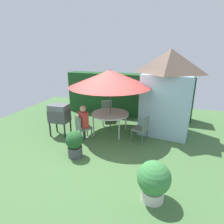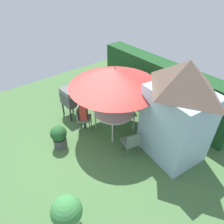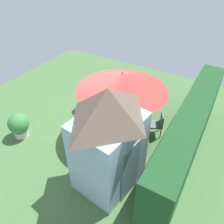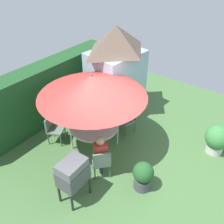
% 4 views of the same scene
% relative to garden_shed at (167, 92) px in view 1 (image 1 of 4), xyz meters
% --- Properties ---
extents(ground_plane, '(11.00, 11.00, 0.00)m').
position_rel_garden_shed_xyz_m(ground_plane, '(-1.90, -1.88, -1.60)').
color(ground_plane, '#47703D').
extents(hedge_backdrop, '(5.94, 0.75, 2.00)m').
position_rel_garden_shed_xyz_m(hedge_backdrop, '(-1.90, 1.62, -0.60)').
color(hedge_backdrop, '#1E4C23').
rests_on(hedge_backdrop, ground).
extents(garden_shed, '(2.00, 1.70, 3.12)m').
position_rel_garden_shed_xyz_m(garden_shed, '(0.00, 0.00, 0.00)').
color(garden_shed, '#9EBCD1').
rests_on(garden_shed, ground).
extents(patio_table, '(1.41, 1.41, 0.80)m').
position_rel_garden_shed_xyz_m(patio_table, '(-1.99, -0.69, -0.85)').
color(patio_table, white).
rests_on(patio_table, ground).
extents(patio_umbrella, '(2.97, 2.97, 2.46)m').
position_rel_garden_shed_xyz_m(patio_umbrella, '(-1.99, -0.69, 0.52)').
color(patio_umbrella, '#4C4C51').
rests_on(patio_umbrella, ground).
extents(bbq_grill, '(0.72, 0.53, 1.20)m').
position_rel_garden_shed_xyz_m(bbq_grill, '(-3.69, -1.49, -0.75)').
color(bbq_grill, '#47474C').
rests_on(bbq_grill, ground).
extents(chair_near_shed, '(0.65, 0.65, 0.90)m').
position_rel_garden_shed_xyz_m(chair_near_shed, '(-2.76, -1.58, -1.07)').
color(chair_near_shed, slate).
rests_on(chair_near_shed, ground).
extents(chair_far_side, '(0.57, 0.57, 0.90)m').
position_rel_garden_shed_xyz_m(chair_far_side, '(-0.70, -1.05, -1.07)').
color(chair_far_side, slate).
rests_on(chair_far_side, ground).
extents(chair_toward_hedge, '(0.61, 0.62, 0.90)m').
position_rel_garden_shed_xyz_m(chair_toward_hedge, '(-2.55, 0.49, -1.07)').
color(chair_toward_hedge, slate).
rests_on(chair_toward_hedge, ground).
extents(potted_plant_by_shed, '(0.71, 0.71, 0.92)m').
position_rel_garden_shed_xyz_m(potted_plant_by_shed, '(-0.02, -3.69, -1.09)').
color(potted_plant_by_shed, silver).
rests_on(potted_plant_by_shed, ground).
extents(potted_plant_by_grill, '(0.53, 0.53, 0.81)m').
position_rel_garden_shed_xyz_m(potted_plant_by_grill, '(-2.45, -2.65, -1.16)').
color(potted_plant_by_grill, '#4C4C51').
rests_on(potted_plant_by_grill, ground).
extents(person_in_red, '(0.41, 0.40, 1.26)m').
position_rel_garden_shed_xyz_m(person_in_red, '(-2.70, -1.51, -0.81)').
color(person_in_red, '#CC3D33').
rests_on(person_in_red, ground).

